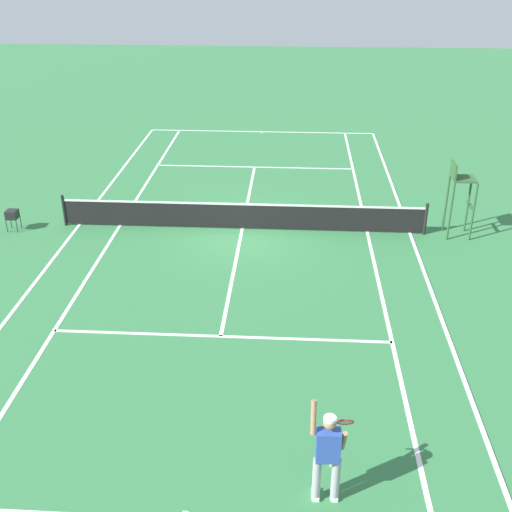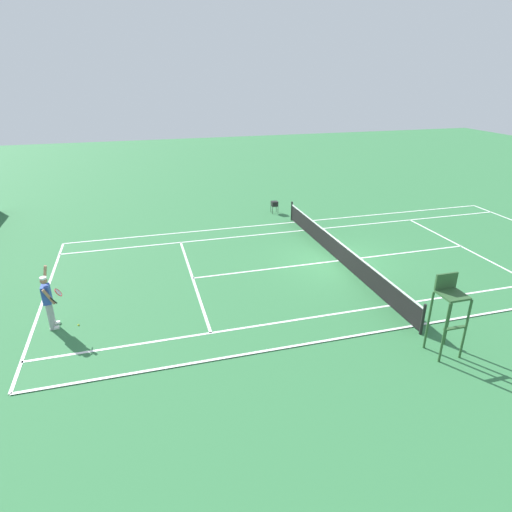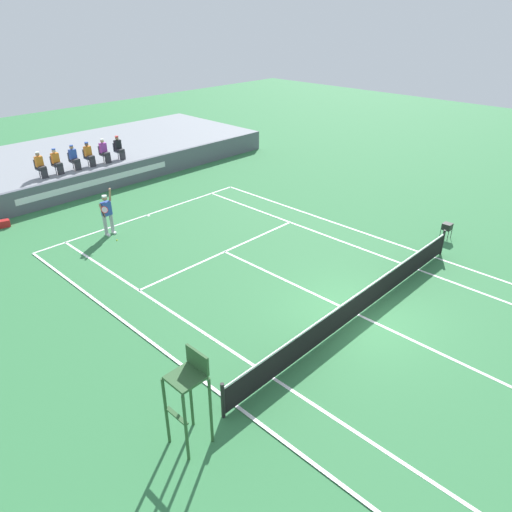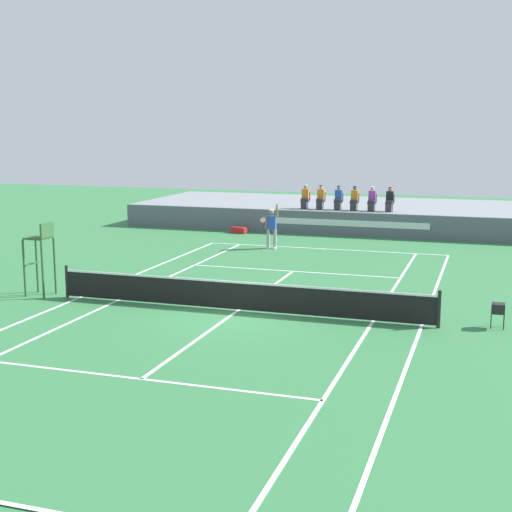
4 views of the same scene
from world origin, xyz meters
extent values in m
plane|color=#337542|center=(0.00, 0.00, 0.00)|extent=(80.00, 80.00, 0.00)
cube|color=#337542|center=(0.00, 0.00, 0.01)|extent=(10.98, 23.78, 0.02)
cube|color=white|center=(0.00, 11.89, 0.02)|extent=(10.98, 0.10, 0.01)
cube|color=white|center=(-5.49, 0.00, 0.02)|extent=(0.10, 23.78, 0.01)
cube|color=white|center=(5.49, 0.00, 0.02)|extent=(0.10, 23.78, 0.01)
cube|color=white|center=(-4.11, 0.00, 0.02)|extent=(0.10, 23.78, 0.01)
cube|color=white|center=(4.11, 0.00, 0.02)|extent=(0.10, 23.78, 0.01)
cube|color=white|center=(0.00, 6.40, 0.02)|extent=(8.22, 0.10, 0.01)
cube|color=white|center=(0.00, -6.40, 0.02)|extent=(8.22, 0.10, 0.01)
cube|color=white|center=(0.00, 0.00, 0.02)|extent=(0.10, 12.80, 0.01)
cube|color=white|center=(0.00, 11.79, 0.02)|extent=(0.10, 0.20, 0.01)
cylinder|color=black|center=(-5.94, 0.00, 0.54)|extent=(0.10, 0.10, 1.07)
cylinder|color=black|center=(5.94, 0.00, 0.54)|extent=(0.10, 0.10, 1.07)
cube|color=black|center=(0.00, 0.00, 0.48)|extent=(11.78, 0.02, 0.84)
cube|color=white|center=(0.00, 0.00, 0.90)|extent=(11.78, 0.03, 0.06)
cylinder|color=#9E9EA3|center=(-2.18, 11.28, 0.46)|extent=(0.15, 0.15, 0.92)
cylinder|color=#9E9EA3|center=(-2.50, 11.27, 0.46)|extent=(0.15, 0.15, 0.92)
cube|color=white|center=(-2.18, 11.22, 0.05)|extent=(0.13, 0.28, 0.10)
cube|color=white|center=(-2.50, 11.21, 0.05)|extent=(0.13, 0.28, 0.10)
cube|color=#2D4CA8|center=(-2.34, 11.28, 1.22)|extent=(0.41, 0.26, 0.60)
sphere|color=#A37556|center=(-2.34, 11.28, 1.69)|extent=(0.22, 0.22, 0.22)
cylinder|color=white|center=(-2.34, 11.28, 1.78)|extent=(0.21, 0.21, 0.06)
cylinder|color=#A37556|center=(-2.08, 11.26, 1.78)|extent=(0.10, 0.22, 0.61)
cylinder|color=#A37556|center=(-2.60, 11.17, 1.24)|extent=(0.10, 0.33, 0.56)
cylinder|color=black|center=(-2.63, 11.05, 1.11)|extent=(0.04, 0.19, 0.25)
torus|color=red|center=(-2.63, 10.87, 1.37)|extent=(0.31, 0.21, 0.26)
cylinder|color=silver|center=(-2.63, 10.87, 1.37)|extent=(0.28, 0.17, 0.22)
sphere|color=#D1E533|center=(-2.49, 10.49, 0.03)|extent=(0.07, 0.07, 0.07)
cylinder|color=#2D562D|center=(-7.31, -0.35, 0.95)|extent=(0.07, 0.07, 1.90)
cylinder|color=#2D562D|center=(-7.31, 0.35, 0.95)|extent=(0.07, 0.07, 1.90)
cylinder|color=#2D562D|center=(-6.61, -0.35, 0.95)|extent=(0.07, 0.07, 1.90)
cylinder|color=#2D562D|center=(-6.61, 0.35, 0.95)|extent=(0.07, 0.07, 1.90)
cube|color=#2D562D|center=(-6.96, 0.00, 1.93)|extent=(0.70, 0.70, 0.06)
cube|color=#2D562D|center=(-6.61, 0.00, 2.20)|extent=(0.06, 0.70, 0.48)
cube|color=#2D562D|center=(-7.27, 0.00, 1.04)|extent=(0.10, 0.70, 0.04)
cube|color=black|center=(7.50, 0.51, 0.56)|extent=(0.36, 0.36, 0.28)
cylinder|color=black|center=(7.33, 0.34, 0.21)|extent=(0.02, 0.02, 0.42)
cylinder|color=black|center=(7.67, 0.34, 0.21)|extent=(0.02, 0.02, 0.42)
cylinder|color=black|center=(7.33, 0.68, 0.21)|extent=(0.02, 0.02, 0.42)
cylinder|color=black|center=(7.67, 0.68, 0.21)|extent=(0.02, 0.02, 0.42)
ellipsoid|color=#D1E533|center=(7.50, 0.51, 0.64)|extent=(0.30, 0.30, 0.12)
camera|label=1|loc=(-1.66, 19.37, 8.67)|focal=45.11mm
camera|label=2|loc=(-15.68, 8.17, 7.65)|focal=30.24mm
camera|label=3|loc=(-11.40, -6.37, 8.91)|focal=33.15mm
camera|label=4|loc=(7.19, -20.22, 5.54)|focal=51.04mm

